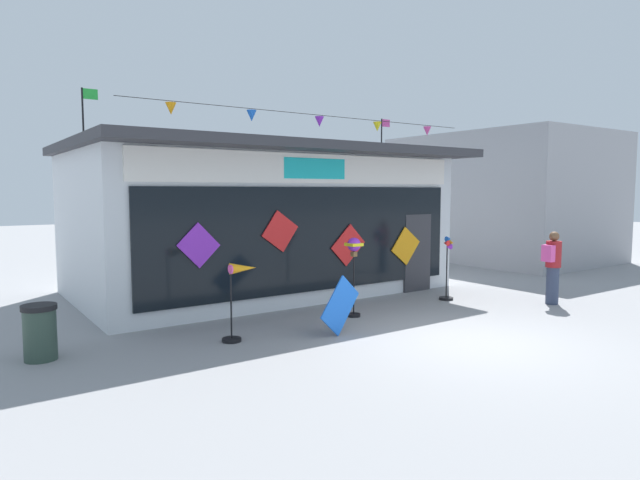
{
  "coord_description": "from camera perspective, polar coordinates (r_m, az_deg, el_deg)",
  "views": [
    {
      "loc": [
        -7.45,
        -6.16,
        2.62
      ],
      "look_at": [
        -0.97,
        3.13,
        1.58
      ],
      "focal_mm": 30.6,
      "sensor_mm": 36.0,
      "label": 1
    }
  ],
  "objects": [
    {
      "name": "ground_plane",
      "position": [
        10.01,
        15.24,
        -10.12
      ],
      "size": [
        80.0,
        80.0,
        0.0
      ],
      "primitive_type": "plane",
      "color": "gray"
    },
    {
      "name": "wind_spinner_left",
      "position": [
        11.25,
        3.57,
        -1.71
      ],
      "size": [
        0.29,
        0.29,
        1.65
      ],
      "color": "black",
      "rests_on": "ground_plane"
    },
    {
      "name": "trash_bin",
      "position": [
        9.55,
        -27.24,
        -8.55
      ],
      "size": [
        0.52,
        0.52,
        0.87
      ],
      "color": "#2D4238",
      "rests_on": "ground_plane"
    },
    {
      "name": "wind_spinner_center_left",
      "position": [
        13.35,
        13.19,
        -2.6
      ],
      "size": [
        0.34,
        0.34,
        1.53
      ],
      "color": "black",
      "rests_on": "ground_plane"
    },
    {
      "name": "wind_spinner_far_left",
      "position": [
        9.61,
        -8.44,
        -4.94
      ],
      "size": [
        0.66,
        0.34,
        1.37
      ],
      "color": "black",
      "rests_on": "ground_plane"
    },
    {
      "name": "display_kite_on_ground",
      "position": [
        10.01,
        2.13,
        -6.83
      ],
      "size": [
        1.05,
        0.28,
        1.05
      ],
      "primitive_type": "cube",
      "rotation": [
        -0.26,
        0.79,
        0.0
      ],
      "color": "blue",
      "rests_on": "ground_plane"
    },
    {
      "name": "kite_shop_building",
      "position": [
        14.39,
        -6.31,
        2.16
      ],
      "size": [
        9.4,
        6.02,
        4.81
      ],
      "color": "silver",
      "rests_on": "ground_plane"
    },
    {
      "name": "person_near_camera",
      "position": [
        13.61,
        23.15,
        -2.51
      ],
      "size": [
        0.46,
        0.34,
        1.68
      ],
      "rotation": [
        0.0,
        0.0,
        1.52
      ],
      "color": "#333D56",
      "rests_on": "ground_plane"
    },
    {
      "name": "neighbour_building",
      "position": [
        22.05,
        18.4,
        4.21
      ],
      "size": [
        5.44,
        7.27,
        4.67
      ],
      "primitive_type": "cube",
      "color": "#99999E",
      "rests_on": "ground_plane"
    }
  ]
}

